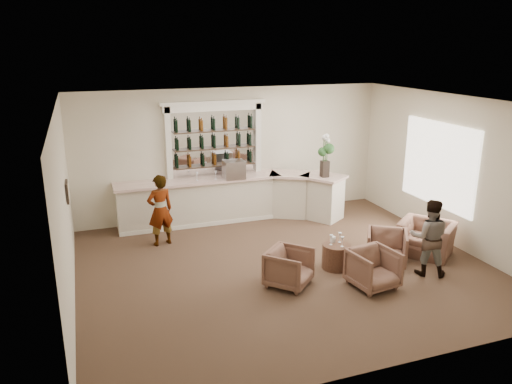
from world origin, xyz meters
TOP-DOWN VIEW (x-y plane):
  - ground at (0.00, 0.00)m, footprint 8.00×8.00m
  - room_shell at (0.16, 0.71)m, footprint 8.04×7.02m
  - bar_counter at (-0.16, 3.00)m, footprint 5.72×1.80m
  - back_bar_alcove at (-0.50, 3.41)m, footprint 2.64×0.25m
  - cocktail_table at (0.97, -0.37)m, footprint 0.58×0.58m
  - sommelier at (-2.13, 2.03)m, footprint 0.66×0.52m
  - guest at (2.50, -1.20)m, footprint 0.93×0.88m
  - armchair_left at (-0.22, -0.75)m, footprint 1.08×1.08m
  - armchair_center at (1.21, -1.33)m, footprint 0.88×0.90m
  - armchair_right at (1.99, -0.58)m, footprint 1.08×1.09m
  - armchair_far at (3.12, -0.37)m, footprint 1.41×1.44m
  - espresso_machine at (-0.15, 2.91)m, footprint 0.51×0.43m
  - flower_vase at (2.01, 2.27)m, footprint 0.29×0.29m
  - wine_glass_bar_left at (-1.06, 3.00)m, footprint 0.07×0.07m
  - wine_glass_bar_right at (-0.61, 2.97)m, footprint 0.07×0.07m
  - wine_glass_tbl_a at (0.85, -0.34)m, footprint 0.07×0.07m
  - wine_glass_tbl_b at (1.07, -0.29)m, footprint 0.07×0.07m
  - wine_glass_tbl_c at (1.01, -0.50)m, footprint 0.07×0.07m
  - napkin_holder at (0.95, -0.23)m, footprint 0.08×0.08m

SIDE VIEW (x-z plane):
  - ground at x=0.00m, z-range 0.00..0.00m
  - cocktail_table at x=0.97m, z-range 0.00..0.50m
  - armchair_far at x=3.12m, z-range 0.00..0.70m
  - armchair_left at x=-0.22m, z-range 0.00..0.71m
  - armchair_right at x=1.99m, z-range 0.00..0.72m
  - armchair_center at x=1.21m, z-range 0.00..0.73m
  - napkin_holder at x=0.95m, z-range 0.50..0.62m
  - bar_counter at x=-0.16m, z-range 0.00..1.14m
  - wine_glass_tbl_a at x=0.85m, z-range 0.50..0.71m
  - wine_glass_tbl_b at x=1.07m, z-range 0.50..0.71m
  - wine_glass_tbl_c at x=1.01m, z-range 0.50..0.71m
  - guest at x=2.50m, z-range 0.00..1.52m
  - sommelier at x=-2.13m, z-range 0.00..1.61m
  - wine_glass_bar_left at x=-1.06m, z-range 1.14..1.35m
  - wine_glass_bar_right at x=-0.61m, z-range 1.14..1.35m
  - espresso_machine at x=-0.15m, z-range 1.14..1.58m
  - flower_vase at x=2.01m, z-range 1.21..2.29m
  - back_bar_alcove at x=-0.50m, z-range 0.53..3.53m
  - room_shell at x=0.16m, z-range 0.68..4.00m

